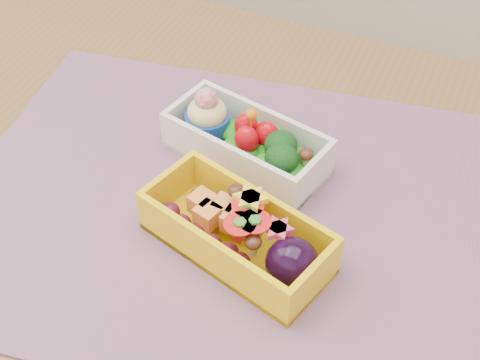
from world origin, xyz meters
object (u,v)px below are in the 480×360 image
at_px(placemat, 232,206).
at_px(table, 240,286).
at_px(bento_yellow, 240,233).
at_px(bento_white, 246,142).

bearing_deg(placemat, table, -51.08).
bearing_deg(bento_yellow, table, 130.76).
xyz_separation_m(bento_white, bento_yellow, (0.05, -0.13, 0.00)).
height_order(placemat, bento_yellow, bento_yellow).
distance_m(table, placemat, 0.11).
height_order(bento_white, bento_yellow, bento_white).
bearing_deg(placemat, bento_white, 101.60).
bearing_deg(table, bento_white, 109.66).
height_order(table, placemat, placemat).
distance_m(table, bento_white, 0.16).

